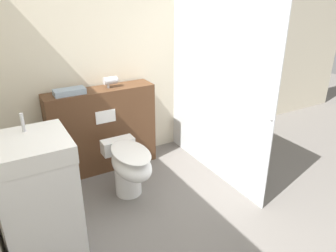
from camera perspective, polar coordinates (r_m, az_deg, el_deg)
ground_plane at (r=2.90m, az=6.36°, el=-20.32°), size 12.00×12.00×0.00m
wall_back at (r=3.81m, az=-9.55°, el=11.88°), size 8.00×0.06×2.50m
partition_panel at (r=3.78m, az=-11.31°, el=-0.63°), size 1.20×0.29×0.96m
shower_glass at (r=3.50m, az=8.20°, el=6.15°), size 0.04×1.68×1.93m
toilet at (r=3.29m, az=-6.79°, el=-6.91°), size 0.34×0.70×0.54m
sink_vanity at (r=2.68m, az=-21.50°, el=-12.05°), size 0.53×0.54×1.17m
hair_drier at (r=3.63m, az=-9.87°, el=7.81°), size 0.18×0.08×0.12m
folded_towel at (r=3.50m, az=-16.79°, el=5.74°), size 0.31×0.15×0.06m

